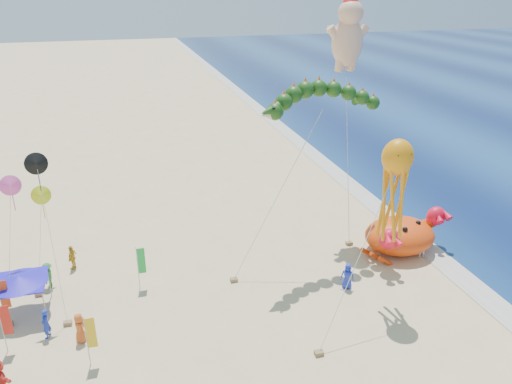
% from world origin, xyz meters
% --- Properties ---
extents(ground, '(320.00, 320.00, 0.00)m').
position_xyz_m(ground, '(0.00, 0.00, 0.00)').
color(ground, '#D1B784').
rests_on(ground, ground).
extents(foam_strip, '(320.00, 320.00, 0.00)m').
position_xyz_m(foam_strip, '(12.00, 0.00, 0.01)').
color(foam_strip, silver).
rests_on(foam_strip, ground).
extents(crab_inflatable, '(7.42, 6.33, 3.25)m').
position_xyz_m(crab_inflatable, '(9.64, 2.34, 1.43)').
color(crab_inflatable, '#DA3E0B').
rests_on(crab_inflatable, ground).
extents(dragon_kite, '(12.10, 5.19, 12.86)m').
position_xyz_m(dragon_kite, '(3.13, 3.87, 11.73)').
color(dragon_kite, '#173C10').
rests_on(dragon_kite, ground).
extents(cherub_kite, '(2.42, 5.08, 18.29)m').
position_xyz_m(cherub_kite, '(6.88, 8.15, 15.77)').
color(cherub_kite, '#EBAF8F').
rests_on(cherub_kite, ground).
extents(octopus_kite, '(7.29, 4.99, 10.98)m').
position_xyz_m(octopus_kite, '(5.25, -2.86, 8.27)').
color(octopus_kite, orange).
rests_on(octopus_kite, ground).
extents(canopy_blue, '(3.42, 3.42, 2.71)m').
position_xyz_m(canopy_blue, '(-17.24, 1.89, 2.44)').
color(canopy_blue, gray).
rests_on(canopy_blue, ground).
extents(feather_flags, '(8.74, 6.86, 3.20)m').
position_xyz_m(feather_flags, '(-14.58, -0.53, 2.01)').
color(feather_flags, gray).
rests_on(feather_flags, ground).
extents(beachgoers, '(31.60, 12.92, 1.90)m').
position_xyz_m(beachgoers, '(-12.02, 0.27, 0.92)').
color(beachgoers, '#C6511F').
rests_on(beachgoers, ground).
extents(small_kites, '(5.11, 10.92, 10.37)m').
position_xyz_m(small_kites, '(-16.67, 2.68, 6.69)').
color(small_kites, '#FC54B1').
rests_on(small_kites, ground).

